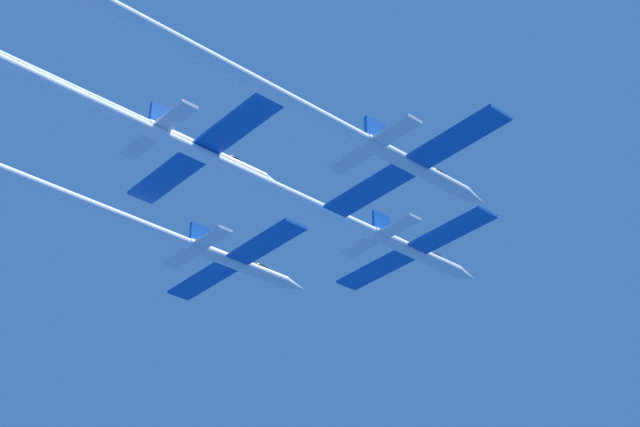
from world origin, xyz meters
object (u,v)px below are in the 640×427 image
at_px(jet_right_wing, 253,81).
at_px(jet_lead, 286,193).
at_px(jet_left_wing, 81,202).
at_px(jet_slot, 38,76).

bearing_deg(jet_right_wing, jet_lead, 132.26).
bearing_deg(jet_left_wing, jet_slot, -41.43).
xyz_separation_m(jet_right_wing, jet_slot, (-10.19, -10.22, 1.27)).
xyz_separation_m(jet_left_wing, jet_right_wing, (20.70, 0.94, -0.17)).
bearing_deg(jet_right_wing, jet_slot, -134.90).
relative_size(jet_left_wing, jet_slot, 1.07).
height_order(jet_lead, jet_right_wing, jet_lead).
height_order(jet_lead, jet_slot, jet_slot).
distance_m(jet_right_wing, jet_slot, 14.48).
distance_m(jet_lead, jet_right_wing, 14.59).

